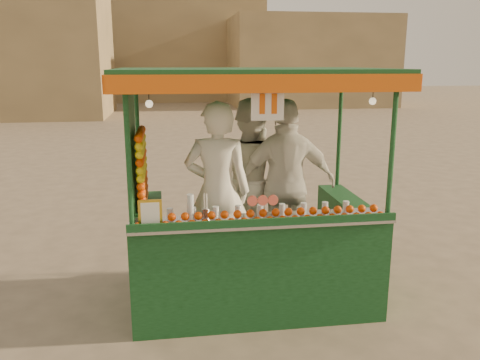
{
  "coord_description": "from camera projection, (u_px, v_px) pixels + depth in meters",
  "views": [
    {
      "loc": [
        -1.24,
        -4.7,
        2.48
      ],
      "look_at": [
        -0.53,
        0.11,
        1.31
      ],
      "focal_mm": 36.77,
      "sensor_mm": 36.0,
      "label": 1
    }
  ],
  "objects": [
    {
      "name": "ground",
      "position": [
        290.0,
        299.0,
        5.28
      ],
      "size": [
        90.0,
        90.0,
        0.0
      ],
      "primitive_type": "plane",
      "color": "brown",
      "rests_on": "ground"
    },
    {
      "name": "building_right",
      "position": [
        308.0,
        62.0,
        28.76
      ],
      "size": [
        9.0,
        6.0,
        5.0
      ],
      "primitive_type": "cube",
      "color": "#9F855A",
      "rests_on": "ground"
    },
    {
      "name": "building_center",
      "position": [
        154.0,
        46.0,
        33.04
      ],
      "size": [
        14.0,
        7.0,
        7.0
      ],
      "primitive_type": "cube",
      "color": "#9F855A",
      "rests_on": "ground"
    },
    {
      "name": "juice_cart",
      "position": [
        247.0,
        231.0,
        5.05
      ],
      "size": [
        2.66,
        1.72,
        2.42
      ],
      "color": "#0F3915",
      "rests_on": "ground"
    },
    {
      "name": "vendor_left",
      "position": [
        218.0,
        192.0,
        4.98
      ],
      "size": [
        0.73,
        0.54,
        1.83
      ],
      "rotation": [
        0.0,
        0.0,
        2.97
      ],
      "color": "white",
      "rests_on": "ground"
    },
    {
      "name": "vendor_middle",
      "position": [
        251.0,
        179.0,
        5.56
      ],
      "size": [
        1.08,
        1.12,
        1.82
      ],
      "rotation": [
        0.0,
        0.0,
        2.21
      ],
      "color": "white",
      "rests_on": "ground"
    },
    {
      "name": "vendor_right",
      "position": [
        287.0,
        185.0,
        5.27
      ],
      "size": [
        1.07,
        0.45,
        1.83
      ],
      "rotation": [
        0.0,
        0.0,
        3.14
      ],
      "color": "silver",
      "rests_on": "ground"
    }
  ]
}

